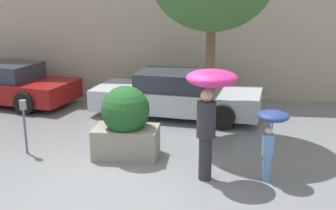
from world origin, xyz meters
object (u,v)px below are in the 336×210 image
at_px(parked_car_far, 6,84).
at_px(parking_meter, 24,115).
at_px(planter_box, 126,123).
at_px(person_child, 271,128).
at_px(parked_car_near, 176,95).
at_px(person_adult, 210,97).

bearing_deg(parked_car_far, parking_meter, -135.33).
bearing_deg(planter_box, person_child, -15.89).
bearing_deg(planter_box, parked_car_near, 76.43).
height_order(person_child, parking_meter, person_child).
bearing_deg(parked_car_near, parking_meter, 146.21).
bearing_deg(person_child, parked_car_near, 69.73).
bearing_deg(parked_car_far, planter_box, -117.12).
distance_m(planter_box, person_adult, 2.08).
bearing_deg(parked_car_near, planter_box, 175.05).
xyz_separation_m(planter_box, person_adult, (1.73, -0.82, 0.82)).
relative_size(person_adult, person_child, 1.55).
height_order(person_child, parked_car_far, person_child).
distance_m(person_adult, parked_car_near, 4.19).
xyz_separation_m(person_adult, parked_car_near, (-0.97, 3.96, -0.98)).
bearing_deg(parking_meter, parked_car_far, 121.60).
relative_size(person_child, parked_car_near, 0.28).
height_order(person_adult, person_child, person_adult).
relative_size(planter_box, person_child, 1.15).
bearing_deg(person_child, person_adult, 132.60).
relative_size(person_adult, parking_meter, 1.73).
xyz_separation_m(person_adult, parking_meter, (-3.90, 0.75, -0.70)).
bearing_deg(person_adult, parked_car_far, 84.87).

